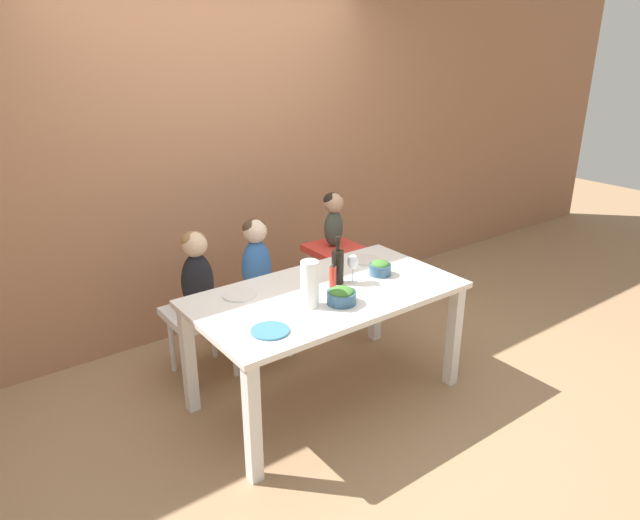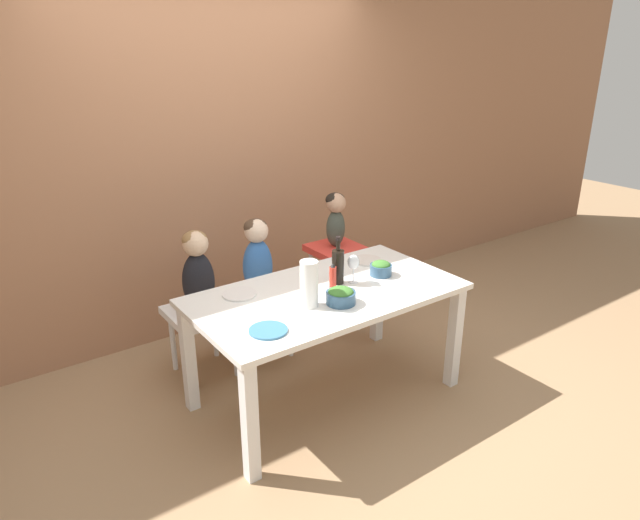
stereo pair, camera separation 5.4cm
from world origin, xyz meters
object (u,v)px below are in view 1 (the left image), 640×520
salad_bowl_large (341,296)px  chair_far_left (201,320)px  chair_right_highchair (333,263)px  dinner_plate_back_left (240,295)px  person_child_center (256,255)px  salad_bowl_small (380,268)px  wine_glass_near (353,262)px  wine_bottle (338,265)px  person_child_left (196,270)px  dinner_plate_front_left (270,331)px  paper_towel_roll (310,284)px  person_baby_right (334,215)px  dinner_plate_back_right (366,260)px  chair_far_center (258,303)px

salad_bowl_large → chair_far_left: bearing=118.4°
chair_right_highchair → dinner_plate_back_left: (-1.05, -0.45, 0.19)m
person_child_center → salad_bowl_small: (0.50, -0.70, 0.02)m
dinner_plate_back_left → wine_glass_near: bearing=-19.9°
wine_glass_near → dinner_plate_back_left: wine_glass_near is taller
wine_bottle → dinner_plate_back_left: 0.62m
person_child_left → dinner_plate_front_left: (-0.03, -0.93, -0.03)m
paper_towel_roll → dinner_plate_front_left: paper_towel_roll is taller
person_child_center → chair_right_highchair: bearing=-0.1°
person_child_left → wine_bottle: size_ratio=1.80×
person_baby_right → person_child_left: bearing=-180.0°
chair_right_highchair → paper_towel_roll: size_ratio=2.54×
salad_bowl_small → dinner_plate_back_right: size_ratio=0.69×
person_child_left → person_baby_right: person_baby_right is taller
salad_bowl_large → dinner_plate_back_right: size_ratio=0.84×
chair_right_highchair → person_baby_right: bearing=90.0°
paper_towel_roll → person_child_center: bearing=81.1°
person_baby_right → dinner_plate_back_right: person_baby_right is taller
person_child_left → paper_towel_roll: person_child_left is taller
person_baby_right → wine_bottle: (-0.47, -0.65, -0.08)m
chair_far_center → salad_bowl_large: 0.96m
paper_towel_roll → dinner_plate_back_right: paper_towel_roll is taller
salad_bowl_small → dinner_plate_front_left: bearing=-166.6°
chair_right_highchair → person_baby_right: (0.00, 0.00, 0.39)m
person_child_left → chair_right_highchair: bearing=-0.1°
wine_bottle → salad_bowl_small: wine_bottle is taller
chair_right_highchair → wine_bottle: 0.85m
wine_bottle → salad_bowl_large: wine_bottle is taller
chair_right_highchair → salad_bowl_large: salad_bowl_large is taller
person_child_left → wine_bottle: (0.64, -0.65, 0.08)m
chair_far_left → wine_bottle: 1.01m
chair_far_center → salad_bowl_large: bearing=-87.5°
chair_far_left → person_child_center: 0.57m
chair_far_left → wine_bottle: size_ratio=1.58×
chair_right_highchair → dinner_plate_front_left: dinner_plate_front_left is taller
paper_towel_roll → salad_bowl_small: size_ratio=1.93×
dinner_plate_back_left → person_baby_right: bearing=23.2°
chair_far_left → salad_bowl_small: size_ratio=3.40×
person_baby_right → chair_far_center: bearing=-179.8°
paper_towel_roll → dinner_plate_front_left: 0.39m
chair_far_left → dinner_plate_back_right: size_ratio=2.35×
paper_towel_roll → dinner_plate_back_right: size_ratio=1.33×
person_baby_right → chair_far_left: bearing=-179.9°
dinner_plate_front_left → salad_bowl_large: bearing=5.3°
person_baby_right → salad_bowl_large: (-0.63, -0.89, -0.15)m
person_child_left → dinner_plate_back_left: 0.45m
dinner_plate_back_right → chair_right_highchair: bearing=79.5°
wine_bottle → wine_glass_near: size_ratio=1.68×
person_child_center → dinner_plate_back_right: 0.75m
chair_right_highchair → paper_towel_roll: (-0.80, -0.81, 0.32)m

